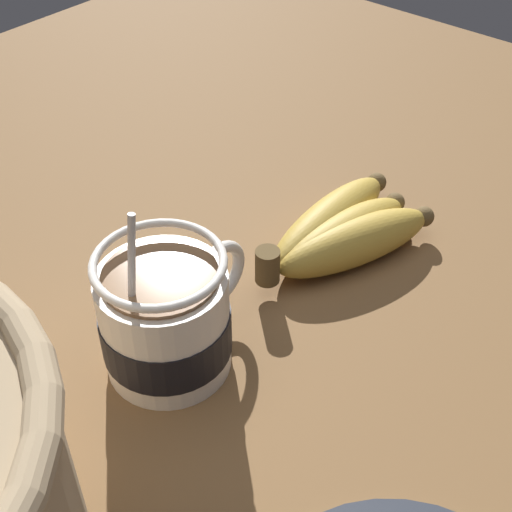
{
  "coord_description": "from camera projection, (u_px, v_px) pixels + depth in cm",
  "views": [
    {
      "loc": [
        -28.64,
        -24.91,
        43.35
      ],
      "look_at": [
        3.18,
        2.17,
        7.48
      ],
      "focal_mm": 50.0,
      "sensor_mm": 36.0,
      "label": 1
    }
  ],
  "objects": [
    {
      "name": "table",
      "position": [
        251.0,
        345.0,
        0.56
      ],
      "size": [
        124.64,
        124.64,
        3.13
      ],
      "color": "brown",
      "rests_on": "ground"
    },
    {
      "name": "coffee_mug",
      "position": [
        166.0,
        319.0,
        0.5
      ],
      "size": [
        12.91,
        9.31,
        14.62
      ],
      "color": "white",
      "rests_on": "table"
    },
    {
      "name": "banana_bunch",
      "position": [
        341.0,
        232.0,
        0.61
      ],
      "size": [
        18.42,
        10.0,
        4.43
      ],
      "color": "brown",
      "rests_on": "table"
    }
  ]
}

